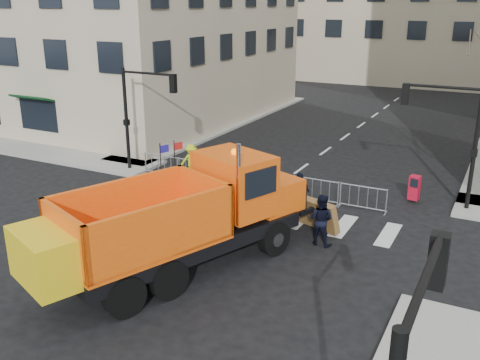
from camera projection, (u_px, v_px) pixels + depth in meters
The scene contains 11 objects.
ground at pixel (176, 259), 18.62m from camera, with size 120.00×120.00×0.00m, color black.
sidewalk_back at pixel (275, 186), 25.75m from camera, with size 64.00×5.00×0.15m, color gray.
traffic_light_left at pixel (126, 120), 27.57m from camera, with size 0.18×0.18×5.40m, color black.
traffic_light_right at pixel (475, 150), 22.05m from camera, with size 0.18×0.18×5.40m, color black.
crowd_barriers at pixel (253, 180), 25.17m from camera, with size 12.60×0.60×1.10m, color #9EA0A5, non-canonical shape.
plow_truck at pixel (177, 217), 17.23m from camera, with size 6.84×11.49×4.34m.
cop_a at pixel (281, 195), 22.47m from camera, with size 0.59×0.39×1.61m, color black.
cop_b at pixel (321, 220), 19.50m from camera, with size 0.95×0.74×1.95m, color black.
cop_c at pixel (300, 194), 22.17m from camera, with size 1.10×0.46×1.88m, color black.
worker at pixel (191, 161), 26.49m from camera, with size 1.12×0.64×1.73m, color #BECC18.
newspaper_box at pixel (414, 188), 23.68m from camera, with size 0.45×0.40×1.10m, color red.
Camera 1 is at (9.69, -13.87, 8.55)m, focal length 40.00 mm.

